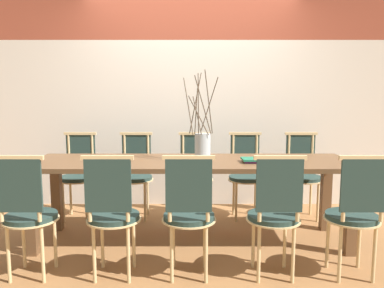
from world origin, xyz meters
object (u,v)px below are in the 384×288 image
chair_far_center (196,172)px  vase_centerpiece (203,145)px  dining_table (192,171)px  chair_near_center (190,211)px  book_stack (255,160)px

chair_far_center → vase_centerpiece: 0.81m
dining_table → chair_far_center: size_ratio=3.09×
dining_table → chair_far_center: (0.04, 0.71, -0.15)m
chair_near_center → book_stack: bearing=47.5°
vase_centerpiece → book_stack: (0.45, -0.09, -0.12)m
dining_table → chair_far_center: chair_far_center is taller
chair_near_center → book_stack: 0.89m
dining_table → chair_near_center: (-0.02, -0.71, -0.15)m
book_stack → vase_centerpiece: bearing=168.4°
chair_near_center → chair_far_center: same height
dining_table → chair_far_center: 0.73m
chair_near_center → chair_far_center: 1.42m
chair_near_center → book_stack: size_ratio=4.41×
chair_far_center → book_stack: size_ratio=4.41×
chair_near_center → vase_centerpiece: bearing=80.7°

